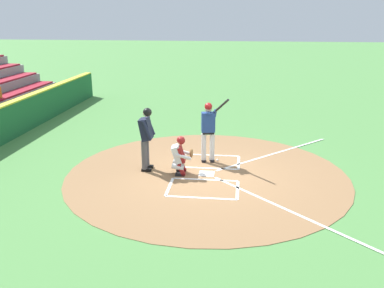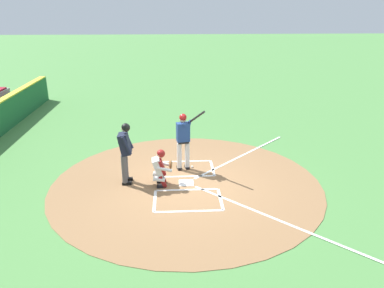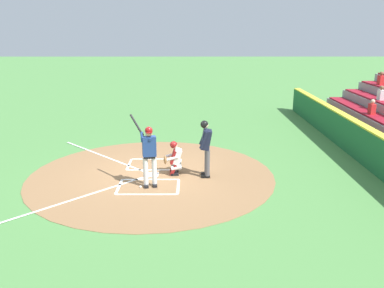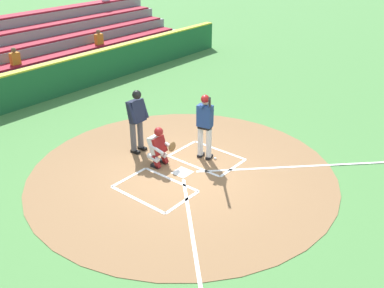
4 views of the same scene
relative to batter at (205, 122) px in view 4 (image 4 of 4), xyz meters
name	(u,v)px [view 4 (image 4 of 4)]	position (x,y,z in m)	size (l,w,h in m)	color
ground_plane	(182,173)	(1.00, 0.04, -1.10)	(120.00, 120.00, 0.00)	#4C8442
dirt_circle	(182,173)	(1.00, 0.04, -1.09)	(8.00, 8.00, 0.01)	olive
home_plate_and_chalk	(209,184)	(1.00, 0.92, -1.08)	(7.93, 4.91, 0.01)	white
batter	(205,122)	(0.00, 0.00, 0.00)	(0.85, 0.86, 2.13)	silver
catcher	(159,146)	(1.08, -0.71, -0.51)	(0.61, 0.61, 1.13)	black
plate_umpire	(137,117)	(0.87, -1.73, -0.02)	(0.58, 0.41, 1.86)	#4C4C51
baseball	(215,159)	(-0.12, 0.28, -1.06)	(0.07, 0.07, 0.07)	white
backstop_wall	(21,89)	(1.00, -7.46, -0.45)	(22.00, 0.36, 1.31)	#1E6033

